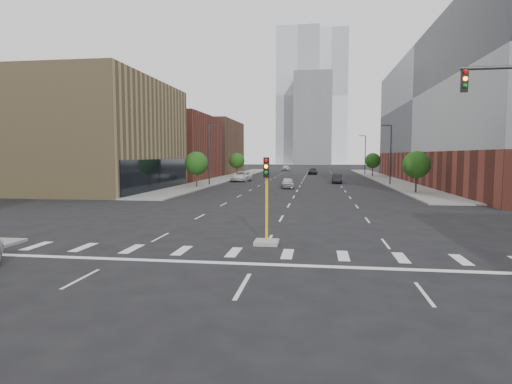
% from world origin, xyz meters
% --- Properties ---
extents(ground, '(400.00, 400.00, 0.00)m').
position_xyz_m(ground, '(0.00, 0.00, 0.00)').
color(ground, black).
rests_on(ground, ground).
extents(sidewalk_left_far, '(5.00, 92.00, 0.15)m').
position_xyz_m(sidewalk_left_far, '(-15.00, 74.00, 0.07)').
color(sidewalk_left_far, gray).
rests_on(sidewalk_left_far, ground).
extents(sidewalk_right_far, '(5.00, 92.00, 0.15)m').
position_xyz_m(sidewalk_right_far, '(15.00, 74.00, 0.07)').
color(sidewalk_right_far, gray).
rests_on(sidewalk_right_far, ground).
extents(building_left_mid, '(20.00, 24.00, 14.00)m').
position_xyz_m(building_left_mid, '(-27.50, 40.00, 7.00)').
color(building_left_mid, '#8E7750').
rests_on(building_left_mid, ground).
extents(building_left_far_a, '(20.00, 22.00, 12.00)m').
position_xyz_m(building_left_far_a, '(-27.50, 66.00, 6.00)').
color(building_left_far_a, brown).
rests_on(building_left_far_a, ground).
extents(building_left_far_b, '(20.00, 24.00, 13.00)m').
position_xyz_m(building_left_far_b, '(-27.50, 92.00, 6.50)').
color(building_left_far_b, brown).
rests_on(building_left_far_b, ground).
extents(building_right_main, '(24.00, 70.00, 22.00)m').
position_xyz_m(building_right_main, '(29.50, 60.00, 11.00)').
color(building_right_main, brown).
rests_on(building_right_main, ground).
extents(tower_left, '(22.00, 22.00, 70.00)m').
position_xyz_m(tower_left, '(-8.00, 220.00, 35.00)').
color(tower_left, '#B2B7BC').
rests_on(tower_left, ground).
extents(tower_right, '(20.00, 20.00, 80.00)m').
position_xyz_m(tower_right, '(10.00, 260.00, 40.00)').
color(tower_right, '#B2B7BC').
rests_on(tower_right, ground).
extents(tower_mid, '(18.00, 18.00, 44.00)m').
position_xyz_m(tower_mid, '(0.00, 200.00, 22.00)').
color(tower_mid, slate).
rests_on(tower_mid, ground).
extents(median_traffic_signal, '(1.20, 1.20, 4.40)m').
position_xyz_m(median_traffic_signal, '(0.00, 8.97, 0.97)').
color(median_traffic_signal, '#999993').
rests_on(median_traffic_signal, ground).
extents(streetlight_right_a, '(1.60, 0.22, 9.07)m').
position_xyz_m(streetlight_right_a, '(13.41, 55.00, 5.01)').
color(streetlight_right_a, '#2D2D30').
rests_on(streetlight_right_a, ground).
extents(streetlight_right_b, '(1.60, 0.22, 9.07)m').
position_xyz_m(streetlight_right_b, '(13.41, 90.00, 5.01)').
color(streetlight_right_b, '#2D2D30').
rests_on(streetlight_right_b, ground).
extents(streetlight_left, '(1.60, 0.22, 9.07)m').
position_xyz_m(streetlight_left, '(-13.41, 50.00, 5.01)').
color(streetlight_left, '#2D2D30').
rests_on(streetlight_left, ground).
extents(tree_left_near, '(3.20, 3.20, 4.85)m').
position_xyz_m(tree_left_near, '(-14.00, 45.00, 3.39)').
color(tree_left_near, '#382619').
rests_on(tree_left_near, ground).
extents(tree_left_far, '(3.20, 3.20, 4.85)m').
position_xyz_m(tree_left_far, '(-14.00, 75.00, 3.39)').
color(tree_left_far, '#382619').
rests_on(tree_left_far, ground).
extents(tree_right_near, '(3.20, 3.20, 4.85)m').
position_xyz_m(tree_right_near, '(14.00, 40.00, 3.39)').
color(tree_right_near, '#382619').
rests_on(tree_right_near, ground).
extents(tree_right_far, '(3.20, 3.20, 4.85)m').
position_xyz_m(tree_right_far, '(14.00, 80.00, 3.39)').
color(tree_right_far, '#382619').
rests_on(tree_right_far, ground).
extents(car_near_left, '(2.08, 4.37, 1.44)m').
position_xyz_m(car_near_left, '(-1.50, 46.27, 0.72)').
color(car_near_left, silver).
rests_on(car_near_left, ground).
extents(car_mid_right, '(1.74, 4.60, 1.50)m').
position_xyz_m(car_mid_right, '(5.68, 57.93, 0.75)').
color(car_mid_right, black).
rests_on(car_mid_right, ground).
extents(car_far_left, '(3.35, 6.32, 1.69)m').
position_xyz_m(car_far_left, '(-10.50, 60.88, 0.85)').
color(car_far_left, white).
rests_on(car_far_left, ground).
extents(car_deep_right, '(2.31, 5.31, 1.52)m').
position_xyz_m(car_deep_right, '(1.50, 88.76, 0.76)').
color(car_deep_right, black).
rests_on(car_deep_right, ground).
extents(car_distant, '(2.43, 5.10, 1.68)m').
position_xyz_m(car_distant, '(-6.40, 110.84, 0.84)').
color(car_distant, silver).
rests_on(car_distant, ground).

